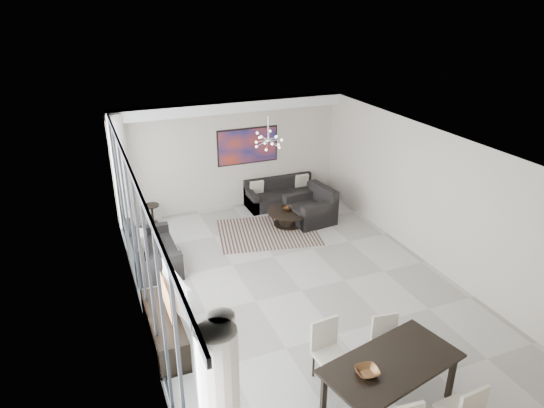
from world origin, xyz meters
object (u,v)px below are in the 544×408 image
television (170,293)px  tv_console (164,329)px  dining_table (391,367)px  coffee_table (288,217)px  sofa_main (282,196)px

television → tv_console: bearing=106.0°
tv_console → television: size_ratio=1.48×
television → dining_table: television is taller
coffee_table → dining_table: (-1.11, -5.92, 0.51)m
coffee_table → tv_console: size_ratio=0.62×
sofa_main → dining_table: dining_table is taller
coffee_table → television: television is taller
sofa_main → television: television is taller
sofa_main → television: 6.02m
television → dining_table: size_ratio=0.56×
sofa_main → tv_console: (-4.08, -4.60, 0.03)m
coffee_table → dining_table: bearing=-100.6°
coffee_table → sofa_main: sofa_main is taller
sofa_main → dining_table: 7.33m
coffee_table → television: 4.89m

